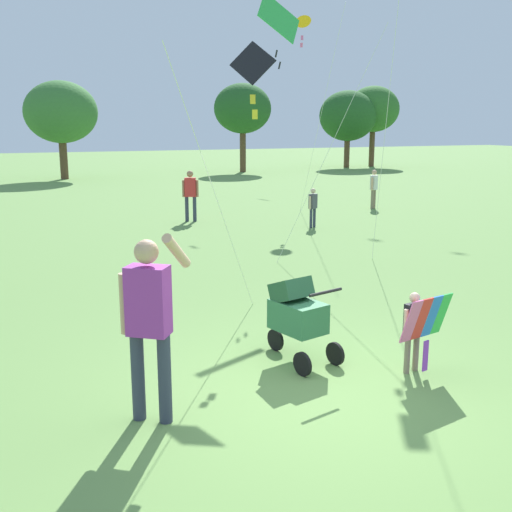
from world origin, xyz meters
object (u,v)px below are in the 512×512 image
(person_red_shirt, at_px, (190,192))
(person_sitting_far, at_px, (313,205))
(person_couple_left, at_px, (374,186))
(child_with_butterfly_kite, at_px, (417,324))
(stroller, at_px, (297,312))
(kite_adult_black, at_px, (250,75))
(kite_blue_high, at_px, (304,25))
(kite_orange_delta, at_px, (281,25))
(person_adult_flyer, at_px, (149,314))

(person_red_shirt, height_order, person_sitting_far, person_red_shirt)
(person_sitting_far, xyz_separation_m, person_couple_left, (3.74, 2.59, 0.13))
(person_couple_left, bearing_deg, child_with_butterfly_kite, -122.15)
(child_with_butterfly_kite, height_order, person_sitting_far, person_sitting_far)
(child_with_butterfly_kite, bearing_deg, stroller, 140.01)
(stroller, relative_size, kite_adult_black, 0.28)
(kite_blue_high, distance_m, person_couple_left, 5.64)
(kite_adult_black, height_order, kite_orange_delta, kite_orange_delta)
(kite_orange_delta, relative_size, person_couple_left, 4.04)
(child_with_butterfly_kite, relative_size, person_red_shirt, 0.64)
(stroller, bearing_deg, kite_orange_delta, 66.78)
(person_sitting_far, bearing_deg, kite_blue_high, 68.07)
(stroller, distance_m, kite_blue_high, 13.99)
(kite_blue_high, xyz_separation_m, person_couple_left, (2.51, -0.47, -5.03))
(stroller, relative_size, person_couple_left, 0.86)
(kite_adult_black, xyz_separation_m, kite_blue_high, (5.71, 9.27, 2.30))
(person_red_shirt, height_order, person_couple_left, person_red_shirt)
(person_adult_flyer, xyz_separation_m, person_couple_left, (10.53, 11.85, -0.30))
(stroller, relative_size, kite_orange_delta, 0.21)
(kite_blue_high, relative_size, person_couple_left, 4.68)
(stroller, xyz_separation_m, person_red_shirt, (2.06, 10.83, 0.27))
(kite_orange_delta, relative_size, person_red_shirt, 3.55)
(kite_orange_delta, xyz_separation_m, kite_blue_high, (3.96, 6.62, 1.13))
(kite_blue_high, bearing_deg, child_with_butterfly_kite, -111.93)
(person_adult_flyer, bearing_deg, person_sitting_far, 53.71)
(person_adult_flyer, distance_m, stroller, 2.19)
(person_adult_flyer, xyz_separation_m, person_sitting_far, (6.79, 9.25, -0.43))
(child_with_butterfly_kite, relative_size, person_couple_left, 0.73)
(person_adult_flyer, xyz_separation_m, person_red_shirt, (4.03, 11.64, -0.20))
(person_adult_flyer, bearing_deg, kite_blue_high, 56.91)
(kite_orange_delta, xyz_separation_m, person_sitting_far, (2.73, 3.56, -4.02))
(kite_orange_delta, bearing_deg, person_red_shirt, 90.33)
(child_with_butterfly_kite, bearing_deg, kite_orange_delta, 79.90)
(person_adult_flyer, relative_size, person_sitting_far, 1.71)
(kite_adult_black, relative_size, person_red_shirt, 2.70)
(stroller, bearing_deg, child_with_butterfly_kite, -39.99)
(stroller, bearing_deg, kite_adult_black, 81.26)
(kite_orange_delta, distance_m, person_sitting_far, 6.03)
(child_with_butterfly_kite, xyz_separation_m, kite_adult_black, (-0.72, 3.12, 2.91))
(kite_adult_black, height_order, person_red_shirt, kite_adult_black)
(child_with_butterfly_kite, relative_size, kite_orange_delta, 0.18)
(kite_orange_delta, bearing_deg, kite_adult_black, -123.47)
(child_with_butterfly_kite, relative_size, kite_blue_high, 0.16)
(child_with_butterfly_kite, distance_m, stroller, 1.39)
(person_red_shirt, bearing_deg, person_couple_left, 1.83)
(person_red_shirt, distance_m, person_couple_left, 6.51)
(person_adult_flyer, xyz_separation_m, kite_adult_black, (2.32, 3.05, 2.42))
(person_adult_flyer, relative_size, kite_blue_high, 0.30)
(kite_orange_delta, bearing_deg, person_sitting_far, 52.54)
(child_with_butterfly_kite, bearing_deg, person_adult_flyer, 178.54)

